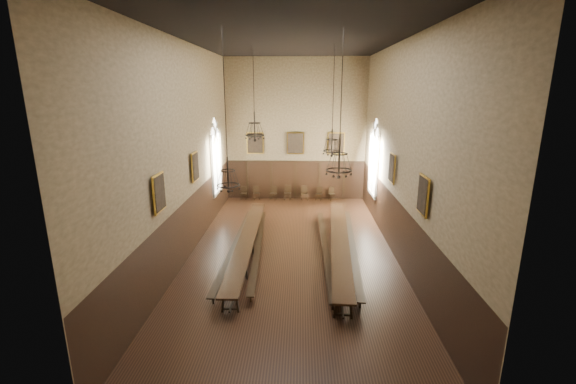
# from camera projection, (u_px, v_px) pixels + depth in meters

# --- Properties ---
(floor) EXTENTS (9.00, 18.00, 0.02)m
(floor) POSITION_uv_depth(u_px,v_px,m) (292.00, 254.00, 17.07)
(floor) COLOR black
(floor) RESTS_ON ground
(ceiling) EXTENTS (9.00, 18.00, 0.02)m
(ceiling) POSITION_uv_depth(u_px,v_px,m) (293.00, 36.00, 14.73)
(ceiling) COLOR black
(ceiling) RESTS_ON ground
(wall_back) EXTENTS (9.00, 0.02, 9.00)m
(wall_back) POSITION_uv_depth(u_px,v_px,m) (296.00, 130.00, 24.60)
(wall_back) COLOR #917E59
(wall_back) RESTS_ON ground
(wall_front) EXTENTS (9.00, 0.02, 9.00)m
(wall_front) POSITION_uv_depth(u_px,v_px,m) (281.00, 230.00, 7.20)
(wall_front) COLOR #917E59
(wall_front) RESTS_ON ground
(wall_left) EXTENTS (0.02, 18.00, 9.00)m
(wall_left) POSITION_uv_depth(u_px,v_px,m) (184.00, 152.00, 16.05)
(wall_left) COLOR #917E59
(wall_left) RESTS_ON ground
(wall_right) EXTENTS (0.02, 18.00, 9.00)m
(wall_right) POSITION_uv_depth(u_px,v_px,m) (402.00, 154.00, 15.75)
(wall_right) COLOR #917E59
(wall_right) RESTS_ON ground
(wainscot_panelling) EXTENTS (9.00, 18.00, 2.50)m
(wainscot_panelling) POSITION_uv_depth(u_px,v_px,m) (292.00, 227.00, 16.74)
(wainscot_panelling) COLOR black
(wainscot_panelling) RESTS_ON floor
(table_left) EXTENTS (0.83, 10.10, 0.79)m
(table_left) POSITION_uv_depth(u_px,v_px,m) (247.00, 246.00, 16.87)
(table_left) COLOR black
(table_left) RESTS_ON floor
(table_right) EXTENTS (1.48, 10.60, 0.82)m
(table_right) POSITION_uv_depth(u_px,v_px,m) (339.00, 247.00, 16.72)
(table_right) COLOR black
(table_right) RESTS_ON floor
(bench_left_outer) EXTENTS (0.38, 9.30, 0.42)m
(bench_left_outer) POSITION_uv_depth(u_px,v_px,m) (236.00, 247.00, 17.14)
(bench_left_outer) COLOR black
(bench_left_outer) RESTS_ON floor
(bench_left_inner) EXTENTS (0.70, 9.09, 0.41)m
(bench_left_inner) POSITION_uv_depth(u_px,v_px,m) (258.00, 247.00, 17.17)
(bench_left_inner) COLOR black
(bench_left_inner) RESTS_ON floor
(bench_right_inner) EXTENTS (0.29, 9.41, 0.42)m
(bench_right_inner) POSITION_uv_depth(u_px,v_px,m) (325.00, 249.00, 16.85)
(bench_right_inner) COLOR black
(bench_right_inner) RESTS_ON floor
(bench_right_outer) EXTENTS (0.90, 9.56, 0.43)m
(bench_right_outer) POSITION_uv_depth(u_px,v_px,m) (352.00, 248.00, 16.99)
(bench_right_outer) COLOR black
(bench_right_outer) RESTS_ON floor
(chair_0) EXTENTS (0.40, 0.40, 0.86)m
(chair_0) POSITION_uv_depth(u_px,v_px,m) (244.00, 195.00, 25.41)
(chair_0) COLOR black
(chair_0) RESTS_ON floor
(chair_1) EXTENTS (0.47, 0.47, 0.89)m
(chair_1) POSITION_uv_depth(u_px,v_px,m) (257.00, 196.00, 25.36)
(chair_1) COLOR black
(chair_1) RESTS_ON floor
(chair_2) EXTENTS (0.48, 0.48, 0.90)m
(chair_2) POSITION_uv_depth(u_px,v_px,m) (273.00, 196.00, 25.31)
(chair_2) COLOR black
(chair_2) RESTS_ON floor
(chair_3) EXTENTS (0.45, 0.45, 0.95)m
(chair_3) POSITION_uv_depth(u_px,v_px,m) (287.00, 195.00, 25.31)
(chair_3) COLOR black
(chair_3) RESTS_ON floor
(chair_4) EXTENTS (0.48, 0.48, 0.95)m
(chair_4) POSITION_uv_depth(u_px,v_px,m) (304.00, 196.00, 25.17)
(chair_4) COLOR black
(chair_4) RESTS_ON floor
(chair_5) EXTENTS (0.47, 0.47, 0.87)m
(chair_5) POSITION_uv_depth(u_px,v_px,m) (319.00, 196.00, 25.23)
(chair_5) COLOR black
(chair_5) RESTS_ON floor
(chair_6) EXTENTS (0.49, 0.49, 0.87)m
(chair_6) POSITION_uv_depth(u_px,v_px,m) (332.00, 196.00, 25.22)
(chair_6) COLOR black
(chair_6) RESTS_ON floor
(chandelier_back_left) EXTENTS (0.91, 0.91, 4.26)m
(chandelier_back_left) POSITION_uv_depth(u_px,v_px,m) (255.00, 130.00, 18.45)
(chandelier_back_left) COLOR black
(chandelier_back_left) RESTS_ON ceiling
(chandelier_back_right) EXTENTS (0.82, 0.82, 4.88)m
(chandelier_back_right) POSITION_uv_depth(u_px,v_px,m) (332.00, 144.00, 17.88)
(chandelier_back_right) COLOR black
(chandelier_back_right) RESTS_ON ceiling
(chandelier_front_left) EXTENTS (0.80, 0.80, 5.29)m
(chandelier_front_left) POSITION_uv_depth(u_px,v_px,m) (228.00, 174.00, 13.19)
(chandelier_front_left) COLOR black
(chandelier_front_left) RESTS_ON ceiling
(chandelier_front_right) EXTENTS (0.91, 0.91, 4.86)m
(chandelier_front_right) POSITION_uv_depth(u_px,v_px,m) (339.00, 162.00, 13.41)
(chandelier_front_right) COLOR black
(chandelier_front_right) RESTS_ON ceiling
(portrait_back_0) EXTENTS (1.10, 0.12, 1.40)m
(portrait_back_0) POSITION_uv_depth(u_px,v_px,m) (255.00, 143.00, 24.76)
(portrait_back_0) COLOR gold
(portrait_back_0) RESTS_ON wall_back
(portrait_back_1) EXTENTS (1.10, 0.12, 1.40)m
(portrait_back_1) POSITION_uv_depth(u_px,v_px,m) (295.00, 143.00, 24.68)
(portrait_back_1) COLOR gold
(portrait_back_1) RESTS_ON wall_back
(portrait_back_2) EXTENTS (1.10, 0.12, 1.40)m
(portrait_back_2) POSITION_uv_depth(u_px,v_px,m) (336.00, 143.00, 24.59)
(portrait_back_2) COLOR gold
(portrait_back_2) RESTS_ON wall_back
(portrait_left_0) EXTENTS (0.12, 1.00, 1.30)m
(portrait_left_0) POSITION_uv_depth(u_px,v_px,m) (195.00, 167.00, 17.22)
(portrait_left_0) COLOR gold
(portrait_left_0) RESTS_ON wall_left
(portrait_left_1) EXTENTS (0.12, 1.00, 1.30)m
(portrait_left_1) POSITION_uv_depth(u_px,v_px,m) (159.00, 193.00, 12.87)
(portrait_left_1) COLOR gold
(portrait_left_1) RESTS_ON wall_left
(portrait_right_0) EXTENTS (0.12, 1.00, 1.30)m
(portrait_right_0) POSITION_uv_depth(u_px,v_px,m) (392.00, 168.00, 16.93)
(portrait_right_0) COLOR gold
(portrait_right_0) RESTS_ON wall_right
(portrait_right_1) EXTENTS (0.12, 1.00, 1.30)m
(portrait_right_1) POSITION_uv_depth(u_px,v_px,m) (423.00, 195.00, 12.58)
(portrait_right_1) COLOR gold
(portrait_right_1) RESTS_ON wall_right
(window_right) EXTENTS (0.20, 2.20, 4.60)m
(window_right) POSITION_uv_depth(u_px,v_px,m) (374.00, 157.00, 21.35)
(window_right) COLOR white
(window_right) RESTS_ON wall_right
(window_left) EXTENTS (0.20, 2.20, 4.60)m
(window_left) POSITION_uv_depth(u_px,v_px,m) (216.00, 156.00, 21.64)
(window_left) COLOR white
(window_left) RESTS_ON wall_left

